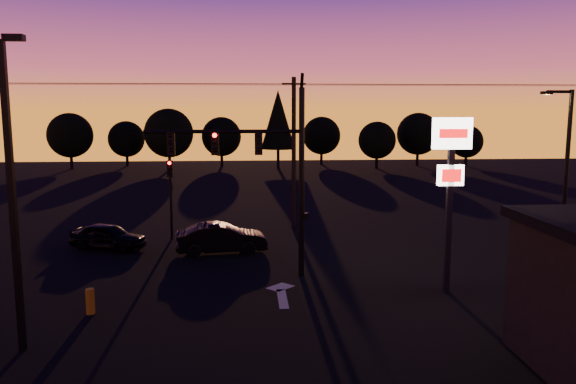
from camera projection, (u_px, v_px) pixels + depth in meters
name	position (u px, v px, depth m)	size (l,w,h in m)	color
ground	(270.00, 308.00, 20.19)	(120.00, 120.00, 0.00)	black
lane_arrow	(281.00, 293.00, 21.87)	(1.20, 3.10, 0.01)	beige
traffic_signal_mast	(264.00, 162.00, 23.41)	(6.79, 0.52, 8.58)	black
secondary_signal	(170.00, 188.00, 30.75)	(0.30, 0.31, 4.35)	black
parking_lot_light	(10.00, 174.00, 15.93)	(1.25, 0.30, 9.14)	black
pylon_sign	(451.00, 167.00, 21.46)	(1.50, 0.28, 6.80)	black
streetlight	(565.00, 168.00, 25.98)	(1.55, 0.35, 8.00)	black
utility_pole_1	(294.00, 152.00, 33.49)	(1.40, 0.26, 9.00)	black
power_wires	(294.00, 84.00, 32.91)	(36.00, 1.22, 0.07)	black
bollard	(90.00, 301.00, 19.60)	(0.30, 0.30, 0.90)	#A6770E
tree_0	(70.00, 135.00, 67.36)	(5.36, 5.36, 6.74)	black
tree_1	(126.00, 139.00, 70.85)	(4.54, 4.54, 5.71)	black
tree_2	(169.00, 133.00, 66.21)	(5.77, 5.78, 7.26)	black
tree_3	(221.00, 137.00, 70.68)	(4.95, 4.95, 6.22)	black
tree_4	(278.00, 120.00, 67.91)	(4.18, 4.18, 9.50)	black
tree_5	(322.00, 136.00, 73.59)	(4.95, 4.95, 6.22)	black
tree_6	(377.00, 140.00, 68.14)	(4.54, 4.54, 5.71)	black
tree_7	(418.00, 134.00, 71.45)	(5.36, 5.36, 6.74)	black
tree_8	(467.00, 142.00, 71.03)	(4.12, 4.12, 5.19)	black
car_left	(108.00, 236.00, 28.72)	(1.58, 3.93, 1.34)	black
car_mid	(221.00, 238.00, 27.98)	(1.57, 4.51, 1.49)	black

